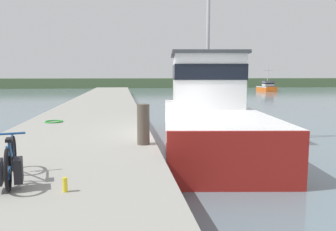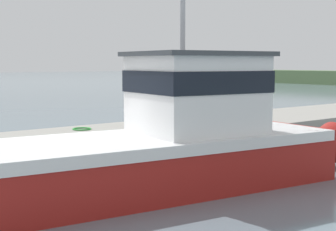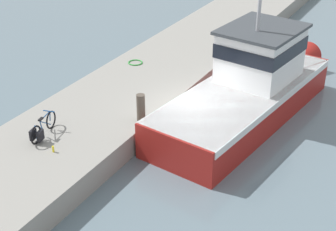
# 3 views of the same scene
# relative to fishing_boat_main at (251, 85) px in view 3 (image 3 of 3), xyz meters

# --- Properties ---
(ground_plane) EXTENTS (320.00, 320.00, 0.00)m
(ground_plane) POSITION_rel_fishing_boat_main_xyz_m (-1.49, -2.36, -1.29)
(ground_plane) COLOR slate
(dock_pier) EXTENTS (4.56, 80.00, 0.89)m
(dock_pier) POSITION_rel_fishing_boat_main_xyz_m (-4.69, -2.36, -0.85)
(dock_pier) COLOR gray
(dock_pier) RESTS_ON ground_plane
(fishing_boat_main) EXTENTS (4.48, 11.55, 9.02)m
(fishing_boat_main) POSITION_rel_fishing_boat_main_xyz_m (0.00, 0.00, 0.00)
(fishing_boat_main) COLOR maroon
(fishing_boat_main) RESTS_ON ground_plane
(bicycle_touring) EXTENTS (0.67, 1.73, 0.74)m
(bicycle_touring) POSITION_rel_fishing_boat_main_xyz_m (-5.09, -6.77, -0.06)
(bicycle_touring) COLOR black
(bicycle_touring) RESTS_ON dock_pier
(mooring_post) EXTENTS (0.32, 0.32, 1.03)m
(mooring_post) POSITION_rel_fishing_boat_main_xyz_m (-2.75, -4.00, 0.12)
(mooring_post) COLOR #51473D
(mooring_post) RESTS_ON dock_pier
(hose_coil) EXTENTS (0.67, 0.67, 0.05)m
(hose_coil) POSITION_rel_fishing_boat_main_xyz_m (-5.84, 0.49, -0.38)
(hose_coil) COLOR green
(hose_coil) RESTS_ON dock_pier
(water_bottle_by_bike) EXTENTS (0.07, 0.07, 0.22)m
(water_bottle_by_bike) POSITION_rel_fishing_boat_main_xyz_m (-4.15, -7.29, -0.29)
(water_bottle_by_bike) COLOR yellow
(water_bottle_by_bike) RESTS_ON dock_pier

